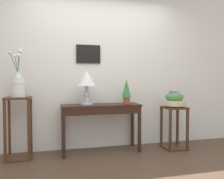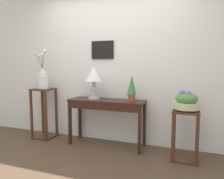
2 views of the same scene
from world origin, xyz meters
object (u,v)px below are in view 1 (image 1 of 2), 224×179
(table_lamp, at_px, (87,81))
(pedestal_stand_left, at_px, (19,128))
(planter_bowl_wide_right, at_px, (174,100))
(flower_vase_tall_left, at_px, (18,84))
(pedestal_stand_right, at_px, (174,128))
(potted_plant_on_console, at_px, (126,90))
(console_table, at_px, (101,111))

(table_lamp, bearing_deg, pedestal_stand_left, -179.16)
(table_lamp, height_order, pedestal_stand_left, table_lamp)
(planter_bowl_wide_right, bearing_deg, pedestal_stand_left, 177.32)
(flower_vase_tall_left, xyz_separation_m, pedestal_stand_right, (2.42, -0.11, -0.74))
(pedestal_stand_left, height_order, planter_bowl_wide_right, planter_bowl_wide_right)
(pedestal_stand_left, bearing_deg, potted_plant_on_console, -0.05)
(planter_bowl_wide_right, bearing_deg, console_table, 175.07)
(potted_plant_on_console, height_order, flower_vase_tall_left, flower_vase_tall_left)
(console_table, bearing_deg, flower_vase_tall_left, 179.58)
(table_lamp, relative_size, pedestal_stand_right, 0.76)
(table_lamp, bearing_deg, flower_vase_tall_left, -179.14)
(table_lamp, height_order, pedestal_stand_right, table_lamp)
(pedestal_stand_left, distance_m, pedestal_stand_right, 2.42)
(console_table, distance_m, table_lamp, 0.53)
(table_lamp, relative_size, pedestal_stand_left, 0.59)
(table_lamp, xyz_separation_m, pedestal_stand_right, (1.43, -0.13, -0.78))
(console_table, xyz_separation_m, flower_vase_tall_left, (-1.21, 0.01, 0.44))
(potted_plant_on_console, xyz_separation_m, pedestal_stand_left, (-1.63, 0.00, -0.52))
(console_table, xyz_separation_m, table_lamp, (-0.22, 0.02, 0.48))
(table_lamp, xyz_separation_m, planter_bowl_wide_right, (1.43, -0.13, -0.31))
(table_lamp, relative_size, potted_plant_on_console, 1.33)
(flower_vase_tall_left, distance_m, planter_bowl_wide_right, 2.44)
(pedestal_stand_left, height_order, pedestal_stand_right, pedestal_stand_left)
(pedestal_stand_left, bearing_deg, console_table, -0.43)
(console_table, relative_size, pedestal_stand_left, 1.37)
(potted_plant_on_console, xyz_separation_m, pedestal_stand_right, (0.79, -0.11, -0.62))
(pedestal_stand_left, xyz_separation_m, planter_bowl_wide_right, (2.42, -0.11, 0.37))
(pedestal_stand_right, bearing_deg, planter_bowl_wide_right, -152.57)
(potted_plant_on_console, relative_size, pedestal_stand_left, 0.44)
(table_lamp, height_order, planter_bowl_wide_right, table_lamp)
(planter_bowl_wide_right, bearing_deg, flower_vase_tall_left, 177.32)
(table_lamp, xyz_separation_m, pedestal_stand_left, (-0.99, -0.01, -0.68))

